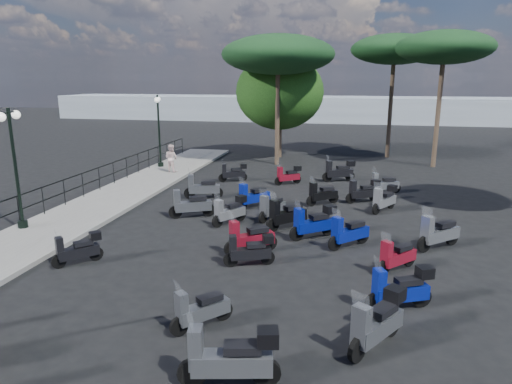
% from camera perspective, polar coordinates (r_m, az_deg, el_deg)
% --- Properties ---
extents(ground, '(120.00, 120.00, 0.00)m').
position_cam_1_polar(ground, '(15.82, -3.15, -5.77)').
color(ground, black).
rests_on(ground, ground).
extents(sidewalk, '(3.00, 30.00, 0.15)m').
position_cam_1_polar(sidewalk, '(20.93, -18.38, -1.29)').
color(sidewalk, slate).
rests_on(sidewalk, ground).
extents(railing, '(0.04, 26.04, 1.10)m').
position_cam_1_polar(railing, '(21.26, -21.85, 0.93)').
color(railing, black).
rests_on(railing, sidewalk).
extents(lamp_post_1, '(0.49, 1.23, 4.24)m').
position_cam_1_polar(lamp_post_1, '(17.89, -27.93, 3.43)').
color(lamp_post_1, black).
rests_on(lamp_post_1, sidewalk).
extents(lamp_post_2, '(0.63, 1.19, 4.24)m').
position_cam_1_polar(lamp_post_2, '(27.90, -12.05, 8.04)').
color(lamp_post_2, black).
rests_on(lamp_post_2, sidewalk).
extents(pedestrian_far, '(0.90, 0.79, 1.56)m').
position_cam_1_polar(pedestrian_far, '(26.36, -10.56, 4.18)').
color(pedestrian_far, beige).
rests_on(pedestrian_far, sidewalk).
extents(scooter_1, '(1.13, 1.18, 1.19)m').
position_cam_1_polar(scooter_1, '(14.52, -21.40, -6.74)').
color(scooter_1, black).
rests_on(scooter_1, ground).
extents(scooter_2, '(1.69, 1.00, 1.46)m').
position_cam_1_polar(scooter_2, '(18.11, -8.16, -1.63)').
color(scooter_2, black).
rests_on(scooter_2, ground).
extents(scooter_3, '(1.74, 0.77, 1.42)m').
position_cam_1_polar(scooter_3, '(20.90, -6.72, 0.51)').
color(scooter_3, black).
rests_on(scooter_3, ground).
extents(scooter_4, '(1.44, 0.86, 1.23)m').
position_cam_1_polar(scooter_4, '(24.20, -2.87, 2.40)').
color(scooter_4, black).
rests_on(scooter_4, ground).
extents(scooter_6, '(1.11, 1.23, 1.24)m').
position_cam_1_polar(scooter_6, '(10.38, -6.97, -14.45)').
color(scooter_6, black).
rests_on(scooter_6, ground).
extents(scooter_7, '(1.46, 0.75, 1.22)m').
position_cam_1_polar(scooter_7, '(13.43, -0.78, -7.37)').
color(scooter_7, black).
rests_on(scooter_7, ground).
extents(scooter_8, '(1.05, 1.45, 1.31)m').
position_cam_1_polar(scooter_8, '(17.18, -3.30, -2.41)').
color(scooter_8, black).
rests_on(scooter_8, ground).
extents(scooter_9, '(1.23, 1.41, 1.41)m').
position_cam_1_polar(scooter_9, '(19.24, -0.35, -0.59)').
color(scooter_9, black).
rests_on(scooter_9, ground).
extents(scooter_10, '(1.29, 1.05, 1.21)m').
position_cam_1_polar(scooter_10, '(23.57, 4.06, 2.04)').
color(scooter_10, black).
rests_on(scooter_10, ground).
extents(scooter_12, '(1.84, 0.72, 1.48)m').
position_cam_1_polar(scooter_12, '(8.59, -3.24, -20.04)').
color(scooter_12, black).
rests_on(scooter_12, ground).
extents(scooter_13, '(1.51, 1.17, 1.43)m').
position_cam_1_polar(scooter_13, '(14.29, -0.79, -5.84)').
color(scooter_13, black).
rests_on(scooter_13, ground).
extents(scooter_14, '(1.35, 1.43, 1.48)m').
position_cam_1_polar(scooter_14, '(16.62, 3.81, -2.92)').
color(scooter_14, black).
rests_on(scooter_14, ground).
extents(scooter_15, '(0.87, 1.58, 1.34)m').
position_cam_1_polar(scooter_15, '(17.67, 1.96, -2.02)').
color(scooter_15, black).
rests_on(scooter_15, ground).
extents(scooter_16, '(1.69, 0.96, 1.44)m').
position_cam_1_polar(scooter_16, '(24.58, 10.35, 2.55)').
color(scooter_16, black).
rests_on(scooter_16, ground).
extents(scooter_18, '(1.60, 0.93, 1.36)m').
position_cam_1_polar(scooter_18, '(11.53, 17.57, -11.54)').
color(scooter_18, black).
rests_on(scooter_18, ground).
extents(scooter_19, '(1.31, 1.32, 1.40)m').
position_cam_1_polar(scooter_19, '(15.13, 11.48, -5.04)').
color(scooter_19, black).
rests_on(scooter_19, ground).
extents(scooter_20, '(1.52, 1.26, 1.44)m').
position_cam_1_polar(scooter_20, '(15.74, 7.21, -3.87)').
color(scooter_20, black).
rests_on(scooter_20, ground).
extents(scooter_21, '(1.33, 1.13, 1.31)m').
position_cam_1_polar(scooter_21, '(19.94, 8.25, -0.31)').
color(scooter_21, black).
rests_on(scooter_21, ground).
extents(scooter_22, '(1.55, 0.80, 1.30)m').
position_cam_1_polar(scooter_22, '(22.47, 15.69, 0.93)').
color(scooter_22, black).
rests_on(scooter_22, ground).
extents(scooter_24, '(1.18, 1.62, 1.46)m').
position_cam_1_polar(scooter_24, '(9.90, 14.89, -15.57)').
color(scooter_24, black).
rests_on(scooter_24, ground).
extents(scooter_25, '(1.15, 1.22, 1.26)m').
position_cam_1_polar(scooter_25, '(13.67, 17.16, -7.72)').
color(scooter_25, black).
rests_on(scooter_25, ground).
extents(scooter_26, '(1.48, 1.33, 1.49)m').
position_cam_1_polar(scooter_26, '(15.81, 21.80, -4.83)').
color(scooter_26, black).
rests_on(scooter_26, ground).
extents(scooter_27, '(1.05, 1.49, 1.34)m').
position_cam_1_polar(scooter_27, '(19.46, 15.75, -0.92)').
color(scooter_27, black).
rests_on(scooter_27, ground).
extents(scooter_28, '(1.49, 0.95, 1.30)m').
position_cam_1_polar(scooter_28, '(20.64, 13.28, 0.05)').
color(scooter_28, black).
rests_on(scooter_28, ground).
extents(broadleaf_tree, '(5.92, 5.92, 6.94)m').
position_cam_1_polar(broadleaf_tree, '(31.47, 2.98, 12.36)').
color(broadleaf_tree, '#38281E').
rests_on(broadleaf_tree, ground).
extents(pine_0, '(5.70, 5.70, 8.17)m').
position_cam_1_polar(pine_0, '(32.65, 16.93, 16.65)').
color(pine_0, '#38281E').
rests_on(pine_0, ground).
extents(pine_1, '(5.60, 5.60, 8.06)m').
position_cam_1_polar(pine_1, '(29.91, 22.48, 16.31)').
color(pine_1, '#38281E').
rests_on(pine_1, ground).
extents(pine_2, '(6.82, 6.82, 7.91)m').
position_cam_1_polar(pine_2, '(28.66, 2.77, 16.76)').
color(pine_2, '#38281E').
rests_on(pine_2, ground).
extents(distant_hills, '(70.00, 8.00, 3.00)m').
position_cam_1_polar(distant_hills, '(59.60, 8.34, 10.26)').
color(distant_hills, gray).
rests_on(distant_hills, ground).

